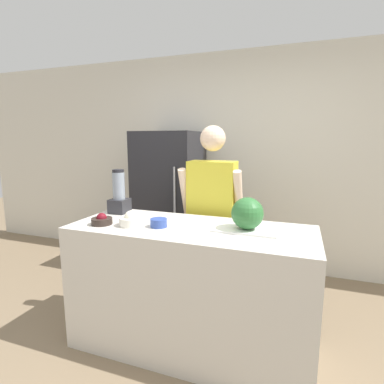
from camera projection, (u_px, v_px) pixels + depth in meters
name	position (u px, v px, depth m)	size (l,w,h in m)	color
ground_plane	(173.00, 377.00, 2.01)	(14.00, 14.00, 0.00)	#7F6B51
wall_back	(237.00, 162.00, 3.67)	(8.00, 0.06, 2.60)	silver
counter_island	(190.00, 288.00, 2.25)	(1.76, 0.70, 0.95)	beige
refrigerator	(170.00, 202.00, 3.63)	(0.71, 0.70, 1.67)	#232328
person	(212.00, 219.00, 2.69)	(0.55, 0.27, 1.70)	#333338
cutting_board	(246.00, 229.00, 2.08)	(0.44, 0.26, 0.01)	white
watermelon	(247.00, 213.00, 2.05)	(0.22, 0.22, 0.22)	#2D6B33
bowl_cherries	(102.00, 220.00, 2.23)	(0.15, 0.15, 0.09)	#2D231E
bowl_cream	(131.00, 220.00, 2.19)	(0.17, 0.17, 0.11)	white
bowl_small_blue	(159.00, 223.00, 2.16)	(0.12, 0.12, 0.06)	#334C9E
blender	(119.00, 195.00, 2.56)	(0.15, 0.15, 0.37)	#28282D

